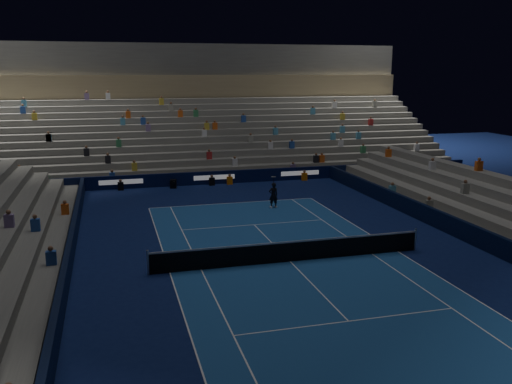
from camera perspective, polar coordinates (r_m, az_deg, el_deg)
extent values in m
plane|color=#0B1646|center=(25.43, 3.55, -7.21)|extent=(90.00, 90.00, 0.00)
cube|color=navy|center=(25.43, 3.55, -7.20)|extent=(10.97, 23.77, 0.01)
cube|color=black|center=(42.66, -4.38, 1.50)|extent=(44.00, 0.25, 1.00)
cube|color=black|center=(29.71, 21.64, -4.18)|extent=(0.25, 37.00, 1.00)
cube|color=black|center=(24.14, -19.04, -7.73)|extent=(0.25, 37.00, 1.00)
cube|color=slate|center=(43.68, -4.62, 1.41)|extent=(44.00, 1.00, 0.50)
cube|color=slate|center=(44.60, -4.86, 1.96)|extent=(44.00, 1.00, 1.00)
cube|color=slate|center=(45.52, -5.09, 2.49)|extent=(44.00, 1.00, 1.50)
cube|color=slate|center=(46.45, -5.31, 3.00)|extent=(44.00, 1.00, 2.00)
cube|color=slate|center=(47.39, -5.53, 3.49)|extent=(44.00, 1.00, 2.50)
cube|color=slate|center=(48.33, -5.73, 3.95)|extent=(44.00, 1.00, 3.00)
cube|color=slate|center=(49.27, -5.93, 4.40)|extent=(44.00, 1.00, 3.50)
cube|color=slate|center=(50.21, -6.12, 4.84)|extent=(44.00, 1.00, 4.00)
cube|color=slate|center=(51.16, -6.31, 5.25)|extent=(44.00, 1.00, 4.50)
cube|color=slate|center=(52.11, -6.49, 5.65)|extent=(44.00, 1.00, 5.00)
cube|color=slate|center=(53.07, -6.66, 6.04)|extent=(44.00, 1.00, 5.50)
cube|color=slate|center=(54.03, -6.82, 6.42)|extent=(44.00, 1.00, 6.00)
cube|color=#8C7B56|center=(54.85, -7.11, 10.79)|extent=(44.00, 0.60, 2.20)
cube|color=#4E4E4B|center=(56.23, -7.39, 13.47)|extent=(44.00, 2.40, 3.00)
cube|color=slate|center=(30.25, 22.82, -4.48)|extent=(1.00, 37.00, 0.50)
cube|color=slate|center=(30.80, 24.34, -3.84)|extent=(1.00, 37.00, 1.00)
cube|color=slate|center=(24.30, -20.90, -8.36)|extent=(1.00, 37.00, 0.50)
cube|color=slate|center=(24.35, -23.30, -7.90)|extent=(1.00, 37.00, 1.00)
cylinder|color=#B2B2B7|center=(24.08, -11.14, -7.19)|extent=(0.10, 0.10, 1.10)
cylinder|color=#B2B2B7|center=(27.89, 16.17, -4.73)|extent=(0.10, 0.10, 1.10)
cube|color=black|center=(25.29, 3.56, -6.25)|extent=(12.80, 0.03, 0.90)
cube|color=white|center=(25.13, 3.58, -5.19)|extent=(12.80, 0.04, 0.08)
imported|color=black|center=(35.04, 1.81, -0.33)|extent=(0.61, 0.42, 1.63)
cube|color=black|center=(41.60, -8.56, 0.85)|extent=(0.56, 0.64, 0.62)
cylinder|color=black|center=(41.12, -8.49, 0.98)|extent=(0.22, 0.37, 0.16)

